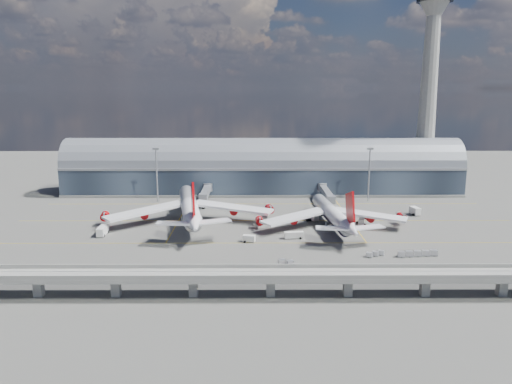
{
  "coord_description": "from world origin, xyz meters",
  "views": [
    {
      "loc": [
        -4.31,
        -176.19,
        52.79
      ],
      "look_at": [
        -3.5,
        10.0,
        14.0
      ],
      "focal_mm": 35.0,
      "sensor_mm": 36.0,
      "label": 1
    }
  ],
  "objects_px": {
    "cargo_train_2": "(375,254)",
    "cargo_train_0": "(286,263)",
    "service_truck_3": "(361,221)",
    "service_truck_4": "(415,211)",
    "floodlight_mast_right": "(369,173)",
    "airliner_left": "(190,207)",
    "cargo_train_1": "(418,254)",
    "service_truck_2": "(294,235)",
    "airliner_right": "(333,215)",
    "floodlight_mast_left": "(157,173)",
    "service_truck_1": "(249,239)",
    "service_truck_5": "(312,216)",
    "service_truck_0": "(103,231)",
    "control_tower": "(429,91)"
  },
  "relations": [
    {
      "from": "service_truck_5",
      "to": "service_truck_3",
      "type": "bearing_deg",
      "value": -48.75
    },
    {
      "from": "floodlight_mast_left",
      "to": "service_truck_1",
      "type": "bearing_deg",
      "value": -55.43
    },
    {
      "from": "airliner_right",
      "to": "cargo_train_2",
      "type": "xyz_separation_m",
      "value": [
        8.6,
        -33.71,
        -4.31
      ]
    },
    {
      "from": "floodlight_mast_left",
      "to": "service_truck_0",
      "type": "xyz_separation_m",
      "value": [
        -9.82,
        -55.1,
        -11.96
      ]
    },
    {
      "from": "cargo_train_2",
      "to": "airliner_left",
      "type": "bearing_deg",
      "value": 82.85
    },
    {
      "from": "control_tower",
      "to": "service_truck_3",
      "type": "bearing_deg",
      "value": -124.14
    },
    {
      "from": "cargo_train_2",
      "to": "service_truck_5",
      "type": "bearing_deg",
      "value": 44.15
    },
    {
      "from": "control_tower",
      "to": "service_truck_5",
      "type": "bearing_deg",
      "value": -136.6
    },
    {
      "from": "airliner_left",
      "to": "service_truck_5",
      "type": "distance_m",
      "value": 49.63
    },
    {
      "from": "service_truck_5",
      "to": "airliner_left",
      "type": "bearing_deg",
      "value": 155.91
    },
    {
      "from": "service_truck_0",
      "to": "cargo_train_0",
      "type": "height_order",
      "value": "service_truck_0"
    },
    {
      "from": "control_tower",
      "to": "service_truck_0",
      "type": "xyz_separation_m",
      "value": [
        -144.82,
        -83.1,
        -49.96
      ]
    },
    {
      "from": "service_truck_3",
      "to": "cargo_train_2",
      "type": "relative_size",
      "value": 0.87
    },
    {
      "from": "airliner_right",
      "to": "service_truck_3",
      "type": "bearing_deg",
      "value": 13.86
    },
    {
      "from": "floodlight_mast_left",
      "to": "service_truck_0",
      "type": "height_order",
      "value": "floodlight_mast_left"
    },
    {
      "from": "control_tower",
      "to": "cargo_train_1",
      "type": "xyz_separation_m",
      "value": [
        -36.9,
        -107.3,
        -50.7
      ]
    },
    {
      "from": "service_truck_1",
      "to": "service_truck_3",
      "type": "bearing_deg",
      "value": -49.31
    },
    {
      "from": "cargo_train_0",
      "to": "service_truck_1",
      "type": "bearing_deg",
      "value": 8.26
    },
    {
      "from": "cargo_train_2",
      "to": "service_truck_2",
      "type": "bearing_deg",
      "value": 77.1
    },
    {
      "from": "airliner_left",
      "to": "service_truck_0",
      "type": "xyz_separation_m",
      "value": [
        -29.87,
        -17.2,
        -4.67
      ]
    },
    {
      "from": "service_truck_4",
      "to": "floodlight_mast_left",
      "type": "bearing_deg",
      "value": 155.77
    },
    {
      "from": "cargo_train_0",
      "to": "cargo_train_1",
      "type": "relative_size",
      "value": 0.4
    },
    {
      "from": "floodlight_mast_right",
      "to": "airliner_left",
      "type": "xyz_separation_m",
      "value": [
        -79.94,
        -37.89,
        -7.28
      ]
    },
    {
      "from": "service_truck_2",
      "to": "service_truck_5",
      "type": "xyz_separation_m",
      "value": [
        9.27,
        25.57,
        0.37
      ]
    },
    {
      "from": "control_tower",
      "to": "floodlight_mast_right",
      "type": "bearing_deg",
      "value": -141.34
    },
    {
      "from": "service_truck_0",
      "to": "cargo_train_0",
      "type": "bearing_deg",
      "value": -27.42
    },
    {
      "from": "floodlight_mast_right",
      "to": "service_truck_5",
      "type": "distance_m",
      "value": 47.42
    },
    {
      "from": "service_truck_5",
      "to": "cargo_train_1",
      "type": "xyz_separation_m",
      "value": [
        28.78,
        -45.18,
        -0.73
      ]
    },
    {
      "from": "control_tower",
      "to": "service_truck_5",
      "type": "relative_size",
      "value": 14.37
    },
    {
      "from": "service_truck_5",
      "to": "floodlight_mast_right",
      "type": "bearing_deg",
      "value": 19.57
    },
    {
      "from": "control_tower",
      "to": "service_truck_2",
      "type": "bearing_deg",
      "value": -130.52
    },
    {
      "from": "control_tower",
      "to": "service_truck_3",
      "type": "distance_m",
      "value": 97.43
    },
    {
      "from": "airliner_right",
      "to": "service_truck_3",
      "type": "height_order",
      "value": "airliner_right"
    },
    {
      "from": "floodlight_mast_right",
      "to": "service_truck_1",
      "type": "distance_m",
      "value": 85.83
    },
    {
      "from": "service_truck_2",
      "to": "service_truck_3",
      "type": "distance_m",
      "value": 33.71
    },
    {
      "from": "control_tower",
      "to": "floodlight_mast_left",
      "type": "height_order",
      "value": "control_tower"
    },
    {
      "from": "floodlight_mast_left",
      "to": "service_truck_2",
      "type": "height_order",
      "value": "floodlight_mast_left"
    },
    {
      "from": "service_truck_0",
      "to": "cargo_train_0",
      "type": "xyz_separation_m",
      "value": [
        65.19,
        -32.6,
        -0.76
      ]
    },
    {
      "from": "service_truck_3",
      "to": "cargo_train_0",
      "type": "height_order",
      "value": "service_truck_3"
    },
    {
      "from": "service_truck_5",
      "to": "cargo_train_0",
      "type": "xyz_separation_m",
      "value": [
        -13.95,
        -53.58,
        -0.76
      ]
    },
    {
      "from": "service_truck_0",
      "to": "service_truck_3",
      "type": "xyz_separation_m",
      "value": [
        97.98,
        14.01,
        -0.29
      ]
    },
    {
      "from": "cargo_train_2",
      "to": "cargo_train_0",
      "type": "bearing_deg",
      "value": 131.85
    },
    {
      "from": "floodlight_mast_right",
      "to": "service_truck_0",
      "type": "bearing_deg",
      "value": -153.36
    },
    {
      "from": "floodlight_mast_right",
      "to": "cargo_train_0",
      "type": "bearing_deg",
      "value": -116.97
    },
    {
      "from": "service_truck_2",
      "to": "service_truck_4",
      "type": "relative_size",
      "value": 1.15
    },
    {
      "from": "airliner_left",
      "to": "floodlight_mast_left",
      "type": "bearing_deg",
      "value": 107.81
    },
    {
      "from": "cargo_train_1",
      "to": "service_truck_2",
      "type": "bearing_deg",
      "value": 69.75
    },
    {
      "from": "service_truck_4",
      "to": "cargo_train_0",
      "type": "relative_size",
      "value": 1.13
    },
    {
      "from": "control_tower",
      "to": "cargo_train_2",
      "type": "relative_size",
      "value": 15.12
    },
    {
      "from": "floodlight_mast_right",
      "to": "airliner_left",
      "type": "height_order",
      "value": "floodlight_mast_right"
    }
  ]
}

